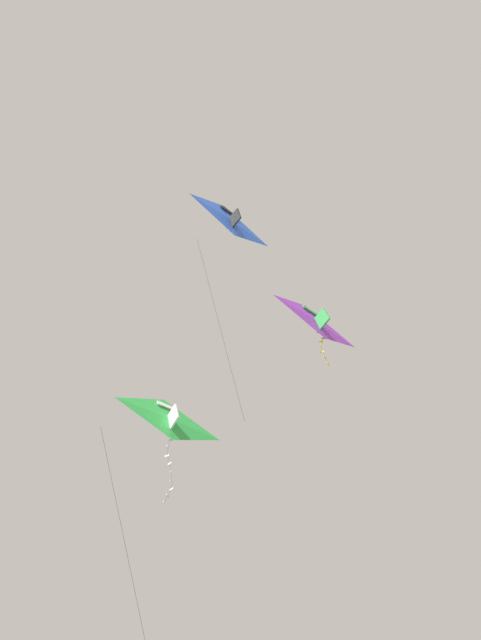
{
  "coord_description": "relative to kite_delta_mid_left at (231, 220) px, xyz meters",
  "views": [
    {
      "loc": [
        12.64,
        18.46,
        0.5
      ],
      "look_at": [
        -3.04,
        -3.37,
        29.49
      ],
      "focal_mm": 62.02,
      "sensor_mm": 36.0,
      "label": 1
    }
  ],
  "objects": [
    {
      "name": "kite_delta_mid_left",
      "position": [
        0.0,
        0.0,
        0.0
      ],
      "size": [
        2.58,
        1.44,
        9.19
      ],
      "rotation": [
        0.25,
        0.0,
        0.08
      ],
      "color": "blue"
    },
    {
      "name": "kite_delta_upper_right",
      "position": [
        -5.51,
        -2.13,
        0.16
      ],
      "size": [
        3.07,
        1.19,
        3.38
      ],
      "rotation": [
        0.34,
        0.0,
        0.08
      ],
      "color": "purple"
    },
    {
      "name": "kite_delta_far_centre",
      "position": [
        -1.05,
        -5.09,
        -5.03
      ],
      "size": [
        3.65,
        2.57,
        9.32
      ],
      "rotation": [
        0.33,
        0.0,
        -0.06
      ],
      "color": "green"
    }
  ]
}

